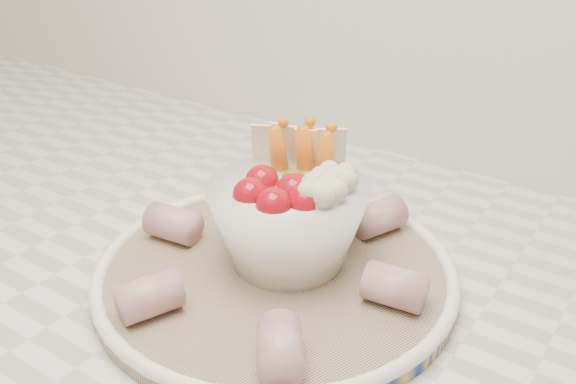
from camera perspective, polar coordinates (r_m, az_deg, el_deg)
The scene contains 3 objects.
serving_platter at distance 0.57m, azimuth -1.12°, elevation -7.14°, with size 0.40×0.40×0.02m.
veggie_bowl at distance 0.56m, azimuth 0.18°, elevation -2.21°, with size 0.14×0.14×0.12m.
cured_meat_rolls at distance 0.56m, azimuth -1.14°, elevation -5.42°, with size 0.27×0.27×0.03m.
Camera 1 is at (0.33, 1.05, 1.26)m, focal length 40.00 mm.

